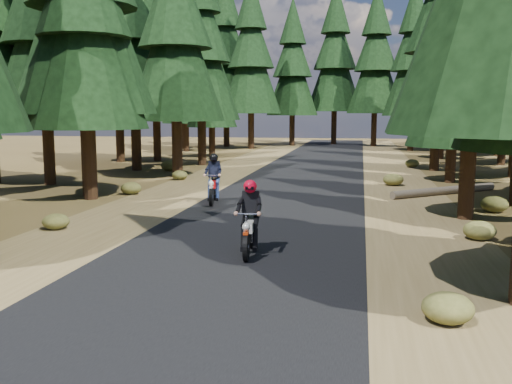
{
  "coord_description": "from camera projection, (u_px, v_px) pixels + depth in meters",
  "views": [
    {
      "loc": [
        2.82,
        -13.81,
        3.28
      ],
      "look_at": [
        0.0,
        1.5,
        1.1
      ],
      "focal_mm": 40.0,
      "sensor_mm": 36.0,
      "label": 1
    }
  ],
  "objects": [
    {
      "name": "rider_lead",
      "position": [
        249.0,
        230.0,
        13.15
      ],
      "size": [
        0.74,
        1.97,
        1.72
      ],
      "rotation": [
        0.0,
        0.0,
        3.22
      ],
      "color": "beige",
      "rests_on": "road"
    },
    {
      "name": "log_near",
      "position": [
        445.0,
        191.0,
        22.93
      ],
      "size": [
        4.5,
        3.84,
        0.32
      ],
      "primitive_type": "cylinder",
      "rotation": [
        0.0,
        1.57,
        0.7
      ],
      "color": "#4C4233",
      "rests_on": "ground"
    },
    {
      "name": "shoulder_l",
      "position": [
        146.0,
        206.0,
        20.11
      ],
      "size": [
        3.2,
        100.0,
        0.01
      ],
      "primitive_type": "cube",
      "color": "brown",
      "rests_on": "ground"
    },
    {
      "name": "ground",
      "position": [
        245.0,
        243.0,
        14.41
      ],
      "size": [
        120.0,
        120.0,
        0.0
      ],
      "primitive_type": "plane",
      "color": "#4B391B",
      "rests_on": "ground"
    },
    {
      "name": "understory_shrubs",
      "position": [
        284.0,
        193.0,
        21.43
      ],
      "size": [
        15.93,
        32.49,
        0.62
      ],
      "color": "#474C1E",
      "rests_on": "ground"
    },
    {
      "name": "pine_forest",
      "position": [
        315.0,
        34.0,
        33.82
      ],
      "size": [
        34.59,
        55.08,
        16.32
      ],
      "color": "black",
      "rests_on": "ground"
    },
    {
      "name": "road",
      "position": [
        275.0,
        210.0,
        19.28
      ],
      "size": [
        6.0,
        100.0,
        0.01
      ],
      "primitive_type": "cube",
      "color": "black",
      "rests_on": "ground"
    },
    {
      "name": "rider_follow",
      "position": [
        213.0,
        187.0,
        20.61
      ],
      "size": [
        0.87,
        2.07,
        1.79
      ],
      "rotation": [
        0.0,
        0.0,
        3.28
      ],
      "color": "#A20A0B",
      "rests_on": "road"
    },
    {
      "name": "shoulder_r",
      "position": [
        415.0,
        214.0,
        18.45
      ],
      "size": [
        3.2,
        100.0,
        0.01
      ],
      "primitive_type": "cube",
      "color": "brown",
      "rests_on": "ground"
    }
  ]
}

